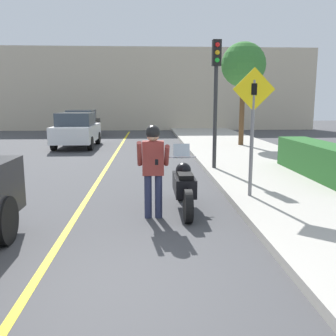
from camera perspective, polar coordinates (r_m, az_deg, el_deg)
The scene contains 12 objects.
ground_plane at distance 4.63m, azimuth -13.59°, elevation -18.50°, with size 80.00×80.00×0.00m, color #424244.
sidewalk_curb at distance 9.18m, azimuth 22.82°, elevation -4.10°, with size 4.40×44.00×0.15m.
road_center_line at distance 10.33m, azimuth -10.86°, elevation -2.37°, with size 0.12×36.00×0.01m.
building_backdrop at distance 30.03m, azimuth -4.67°, elevation 11.86°, with size 28.00×1.20×6.33m.
motorcycle at distance 7.64m, azimuth 2.44°, elevation -2.74°, with size 0.62×2.26×1.30m.
person_biker at distance 7.00m, azimuth -2.29°, elevation 0.98°, with size 0.59×0.48×1.77m.
crossing_sign at distance 8.26m, azimuth 12.78°, elevation 7.14°, with size 0.91×0.08×2.76m.
traffic_light at distance 11.71m, azimuth 7.33°, elevation 13.09°, with size 0.26×0.30×3.87m.
hedge_row at distance 11.13m, azimuth 22.45°, elevation 1.07°, with size 0.90×4.59×0.91m.
street_tree at distance 18.45m, azimuth 11.42°, elevation 15.05°, with size 2.08×2.08×4.80m.
parked_car_white at distance 18.86m, azimuth -13.73°, elevation 5.69°, with size 1.88×4.20×1.68m.
parked_car_black at distance 25.08m, azimuth -12.96°, elevation 6.73°, with size 1.88×4.20×1.68m.
Camera 1 is at (0.82, -4.00, 2.19)m, focal length 40.00 mm.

